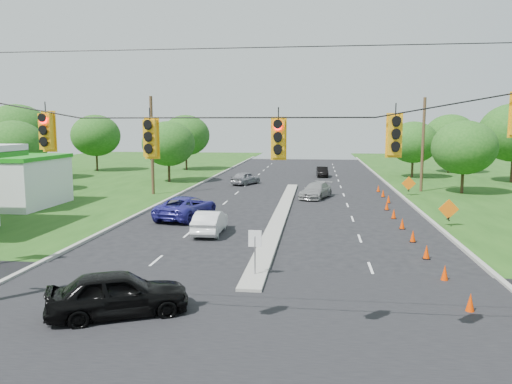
# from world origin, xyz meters

# --- Properties ---
(ground) EXTENTS (160.00, 160.00, 0.00)m
(ground) POSITION_xyz_m (0.00, 0.00, 0.00)
(ground) COLOR black
(ground) RESTS_ON ground
(cross_street) EXTENTS (160.00, 14.00, 0.02)m
(cross_street) POSITION_xyz_m (0.00, 0.00, 0.00)
(cross_street) COLOR black
(cross_street) RESTS_ON ground
(curb_left) EXTENTS (0.25, 110.00, 0.16)m
(curb_left) POSITION_xyz_m (-10.10, 30.00, 0.00)
(curb_left) COLOR gray
(curb_left) RESTS_ON ground
(curb_right) EXTENTS (0.25, 110.00, 0.16)m
(curb_right) POSITION_xyz_m (10.10, 30.00, 0.00)
(curb_right) COLOR gray
(curb_right) RESTS_ON ground
(median) EXTENTS (1.00, 34.00, 0.18)m
(median) POSITION_xyz_m (0.00, 21.00, 0.00)
(median) COLOR gray
(median) RESTS_ON ground
(median_sign) EXTENTS (0.55, 0.06, 2.05)m
(median_sign) POSITION_xyz_m (0.00, 6.00, 1.46)
(median_sign) COLOR gray
(median_sign) RESTS_ON ground
(signal_span) EXTENTS (25.60, 0.32, 9.00)m
(signal_span) POSITION_xyz_m (-0.05, -1.00, 4.97)
(signal_span) COLOR #422D1C
(signal_span) RESTS_ON ground
(utility_pole_far_left) EXTENTS (0.28, 0.28, 9.00)m
(utility_pole_far_left) POSITION_xyz_m (-12.50, 30.00, 4.50)
(utility_pole_far_left) COLOR #422D1C
(utility_pole_far_left) RESTS_ON ground
(utility_pole_far_right) EXTENTS (0.28, 0.28, 9.00)m
(utility_pole_far_right) POSITION_xyz_m (12.50, 35.00, 4.50)
(utility_pole_far_right) COLOR #422D1C
(utility_pole_far_right) RESTS_ON ground
(cone_0) EXTENTS (0.32, 0.32, 0.70)m
(cone_0) POSITION_xyz_m (7.83, 3.00, 0.35)
(cone_0) COLOR #DE3500
(cone_0) RESTS_ON ground
(cone_1) EXTENTS (0.32, 0.32, 0.70)m
(cone_1) POSITION_xyz_m (7.83, 6.50, 0.35)
(cone_1) COLOR #DE3500
(cone_1) RESTS_ON ground
(cone_2) EXTENTS (0.32, 0.32, 0.70)m
(cone_2) POSITION_xyz_m (7.83, 10.00, 0.35)
(cone_2) COLOR #DE3500
(cone_2) RESTS_ON ground
(cone_3) EXTENTS (0.32, 0.32, 0.70)m
(cone_3) POSITION_xyz_m (7.83, 13.50, 0.35)
(cone_3) COLOR #DE3500
(cone_3) RESTS_ON ground
(cone_4) EXTENTS (0.32, 0.32, 0.70)m
(cone_4) POSITION_xyz_m (7.83, 17.00, 0.35)
(cone_4) COLOR #DE3500
(cone_4) RESTS_ON ground
(cone_5) EXTENTS (0.32, 0.32, 0.70)m
(cone_5) POSITION_xyz_m (7.83, 20.50, 0.35)
(cone_5) COLOR #DE3500
(cone_5) RESTS_ON ground
(cone_6) EXTENTS (0.32, 0.32, 0.70)m
(cone_6) POSITION_xyz_m (7.83, 24.00, 0.35)
(cone_6) COLOR #DE3500
(cone_6) RESTS_ON ground
(cone_7) EXTENTS (0.32, 0.32, 0.70)m
(cone_7) POSITION_xyz_m (8.43, 27.50, 0.35)
(cone_7) COLOR #DE3500
(cone_7) RESTS_ON ground
(cone_8) EXTENTS (0.32, 0.32, 0.70)m
(cone_8) POSITION_xyz_m (8.43, 31.00, 0.35)
(cone_8) COLOR #DE3500
(cone_8) RESTS_ON ground
(cone_9) EXTENTS (0.32, 0.32, 0.70)m
(cone_9) POSITION_xyz_m (8.43, 34.50, 0.35)
(cone_9) COLOR #DE3500
(cone_9) RESTS_ON ground
(work_sign_1) EXTENTS (1.27, 0.58, 1.37)m
(work_sign_1) POSITION_xyz_m (10.80, 18.00, 1.09)
(work_sign_1) COLOR black
(work_sign_1) RESTS_ON ground
(work_sign_2) EXTENTS (1.27, 0.58, 1.37)m
(work_sign_2) POSITION_xyz_m (10.80, 32.00, 1.09)
(work_sign_2) COLOR black
(work_sign_2) RESTS_ON ground
(tree_2) EXTENTS (5.88, 5.88, 6.86)m
(tree_2) POSITION_xyz_m (-26.00, 30.00, 4.34)
(tree_2) COLOR black
(tree_2) RESTS_ON ground
(tree_3) EXTENTS (7.56, 7.56, 8.82)m
(tree_3) POSITION_xyz_m (-32.00, 40.00, 5.58)
(tree_3) COLOR black
(tree_3) RESTS_ON ground
(tree_4) EXTENTS (6.72, 6.72, 7.84)m
(tree_4) POSITION_xyz_m (-28.00, 52.00, 4.96)
(tree_4) COLOR black
(tree_4) RESTS_ON ground
(tree_5) EXTENTS (5.88, 5.88, 6.86)m
(tree_5) POSITION_xyz_m (-14.00, 40.00, 4.34)
(tree_5) COLOR black
(tree_5) RESTS_ON ground
(tree_6) EXTENTS (6.72, 6.72, 7.84)m
(tree_6) POSITION_xyz_m (-16.00, 55.00, 4.96)
(tree_6) COLOR black
(tree_6) RESTS_ON ground
(tree_9) EXTENTS (5.88, 5.88, 6.86)m
(tree_9) POSITION_xyz_m (16.00, 34.00, 4.34)
(tree_9) COLOR black
(tree_9) RESTS_ON ground
(tree_11) EXTENTS (6.72, 6.72, 7.84)m
(tree_11) POSITION_xyz_m (20.00, 55.00, 4.96)
(tree_11) COLOR black
(tree_11) RESTS_ON ground
(tree_12) EXTENTS (5.88, 5.88, 6.86)m
(tree_12) POSITION_xyz_m (14.00, 48.00, 4.34)
(tree_12) COLOR black
(tree_12) RESTS_ON ground
(black_sedan) EXTENTS (5.01, 3.64, 1.59)m
(black_sedan) POSITION_xyz_m (-4.03, 1.25, 0.79)
(black_sedan) COLOR black
(black_sedan) RESTS_ON ground
(white_sedan) EXTENTS (1.54, 4.24, 1.39)m
(white_sedan) POSITION_xyz_m (-3.73, 14.30, 0.69)
(white_sedan) COLOR white
(white_sedan) RESTS_ON ground
(blue_pickup) EXTENTS (3.72, 6.06, 1.57)m
(blue_pickup) POSITION_xyz_m (-6.37, 18.83, 0.78)
(blue_pickup) COLOR navy
(blue_pickup) RESTS_ON ground
(silver_car_far) EXTENTS (3.27, 5.06, 1.36)m
(silver_car_far) POSITION_xyz_m (2.44, 29.58, 0.68)
(silver_car_far) COLOR gray
(silver_car_far) RESTS_ON ground
(silver_car_oncoming) EXTENTS (3.21, 4.43, 1.40)m
(silver_car_oncoming) POSITION_xyz_m (-5.17, 38.93, 0.70)
(silver_car_oncoming) COLOR gray
(silver_car_oncoming) RESTS_ON ground
(dark_car_receding) EXTENTS (1.54, 3.88, 1.26)m
(dark_car_receding) POSITION_xyz_m (3.16, 48.17, 0.63)
(dark_car_receding) COLOR black
(dark_car_receding) RESTS_ON ground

